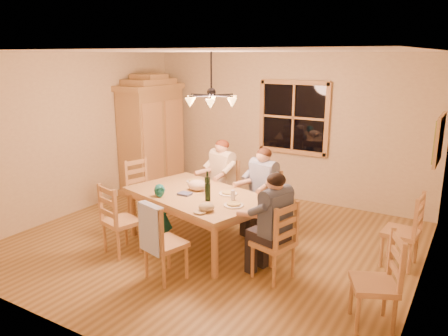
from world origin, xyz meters
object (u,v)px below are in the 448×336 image
Objects in this scene: wine_bottle_a at (207,183)px; chair_spare_front at (372,298)px; chair_far_left at (222,201)px; chair_end_left at (144,201)px; child at (161,217)px; wine_bottle_b at (208,189)px; adult_slate_man at (274,213)px; chair_spare_back at (400,243)px; chair_near_left at (122,232)px; adult_woman at (222,170)px; dining_table at (198,200)px; chair_end_right at (273,254)px; chandelier at (211,99)px; armoire at (152,138)px; adult_plaid_man at (263,180)px; chair_near_right at (166,255)px; chair_far_right at (262,214)px.

wine_bottle_a is 0.33× the size of chair_spare_front.
chair_far_left is 1.00× the size of chair_end_left.
wine_bottle_b is at bearing -9.35° from child.
chair_spare_back is at bearing -32.82° from adult_slate_man.
adult_woman is at bearing 90.00° from chair_near_left.
dining_table is 2.28× the size of chair_far_left.
dining_table is 6.83× the size of wine_bottle_b.
chandelier is at bearing 82.59° from chair_end_right.
chandelier is 1.43m from dining_table.
adult_woman is 1.00× the size of adult_slate_man.
armoire is at bearing 142.63° from dining_table.
adult_woman is at bearing 0.00° from adult_plaid_man.
chair_spare_back is (1.26, 1.14, 0.00)m from chair_end_right.
chair_near_right is at bearing -93.58° from wine_bottle_b.
chair_near_right and chair_spare_front have the same top height.
chair_far_right is at bearing -180.00° from chair_far_left.
chair_end_left is at bearing 90.00° from chair_end_right.
chair_end_right reaches higher than dining_table.
chair_far_left is 1.13× the size of adult_plaid_man.
chair_far_left is 1.00× the size of chair_end_right.
chair_near_left is at bearing -149.76° from wine_bottle_b.
adult_plaid_man is at bearing 46.64° from adult_slate_man.
chair_near_left is 3.00× the size of wine_bottle_a.
chandelier is at bearing 112.58° from wine_bottle_b.
armoire reaches higher than chair_spare_back.
chair_spare_back is at bearing -170.24° from chair_far_left.
adult_plaid_man reaches higher than chair_near_left.
chair_end_left is 1.83m from wine_bottle_b.
chair_end_left is at bearing 171.09° from chandelier.
chair_far_right is 1.00× the size of chair_near_right.
adult_woman is 2.91m from chair_spare_back.
chair_end_left is 1.13× the size of adult_woman.
chair_end_left is 3.97m from chair_spare_back.
chair_far_left reaches higher than child.
adult_woman is (-0.86, 0.23, 0.54)m from chair_far_right.
wine_bottle_a is (-0.49, -0.76, 0.62)m from chair_far_right.
chair_end_right and chair_spare_back have the same top height.
chair_near_right is 3.00× the size of wine_bottle_a.
armoire reaches higher than dining_table.
chair_spare_front is at bearing -16.06° from dining_table.
adult_plaid_man is (-0.00, 0.00, 0.54)m from chair_far_right.
adult_plaid_man is at bearing 92.80° from chair_spare_back.
wine_bottle_b is (0.53, -1.23, 0.62)m from chair_far_left.
chandelier is 1.78m from adult_slate_man.
adult_slate_man reaches higher than dining_table.
child is at bearing 65.93° from adult_plaid_man.
child is at bearing 106.17° from chair_end_right.
chair_end_right is 1.07× the size of child.
dining_table is 1.44m from chair_end_left.
chair_end_left is 1.00× the size of chair_spare_back.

